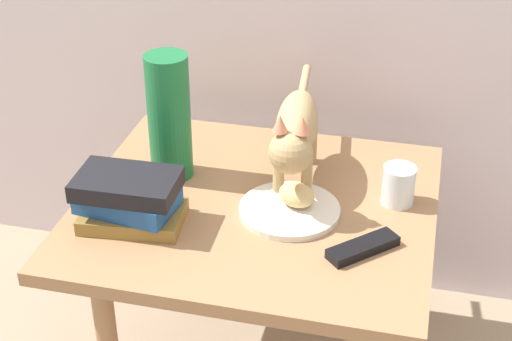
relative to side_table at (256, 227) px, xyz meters
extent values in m
cube|color=#9E724C|center=(0.00, 0.00, 0.05)|extent=(0.75, 0.68, 0.03)
cylinder|color=#9E724C|center=(-0.25, 0.25, -0.20)|extent=(0.04, 0.04, 0.47)
cylinder|color=#9E724C|center=(0.25, 0.25, -0.20)|extent=(0.04, 0.04, 0.47)
cylinder|color=silver|center=(0.08, -0.02, 0.07)|extent=(0.21, 0.21, 0.01)
ellipsoid|color=#E0BC7A|center=(0.09, -0.01, 0.10)|extent=(0.10, 0.09, 0.05)
cylinder|color=tan|center=(0.10, 0.05, 0.11)|extent=(0.02, 0.02, 0.10)
cylinder|color=tan|center=(0.04, 0.04, 0.11)|extent=(0.02, 0.02, 0.10)
cylinder|color=tan|center=(0.08, 0.20, 0.11)|extent=(0.02, 0.02, 0.10)
cylinder|color=tan|center=(0.02, 0.20, 0.11)|extent=(0.02, 0.02, 0.10)
ellipsoid|color=tan|center=(0.06, 0.13, 0.20)|extent=(0.12, 0.27, 0.11)
sphere|color=tan|center=(0.08, -0.03, 0.21)|extent=(0.09, 0.09, 0.09)
cone|color=#DD8460|center=(0.10, -0.02, 0.27)|extent=(0.03, 0.03, 0.03)
cone|color=#DD8460|center=(0.05, -0.03, 0.27)|extent=(0.03, 0.03, 0.03)
cylinder|color=tan|center=(0.04, 0.33, 0.21)|extent=(0.04, 0.16, 0.02)
cube|color=olive|center=(-0.23, -0.13, 0.08)|extent=(0.22, 0.15, 0.03)
cube|color=#1E4C8C|center=(-0.24, -0.13, 0.12)|extent=(0.21, 0.14, 0.04)
cube|color=black|center=(-0.23, -0.13, 0.15)|extent=(0.21, 0.14, 0.04)
cylinder|color=#196B38|center=(-0.21, 0.07, 0.21)|extent=(0.09, 0.09, 0.29)
cylinder|color=silver|center=(0.29, 0.07, 0.11)|extent=(0.07, 0.07, 0.08)
cylinder|color=silver|center=(0.29, 0.07, 0.09)|extent=(0.06, 0.06, 0.04)
cube|color=black|center=(0.24, -0.12, 0.07)|extent=(0.14, 0.14, 0.02)
camera|label=1|loc=(0.33, -1.36, 0.97)|focal=54.96mm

